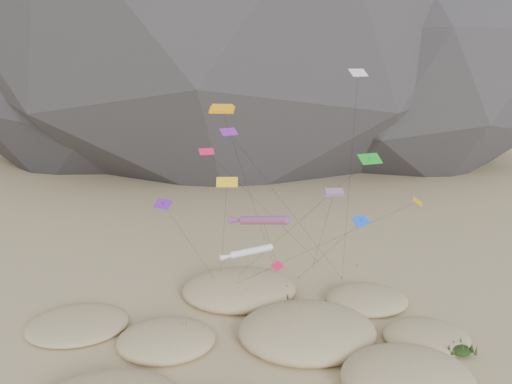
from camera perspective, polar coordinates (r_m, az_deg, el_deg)
ground at (r=54.46m, az=3.73°, el=-19.61°), size 500.00×500.00×0.00m
dunes at (r=57.34m, az=0.58°, el=-16.80°), size 51.03×39.36×3.87m
dune_grass at (r=56.38m, az=2.27°, el=-17.28°), size 44.00×28.08×1.41m
kite_stakes at (r=75.08m, az=3.31°, el=-9.33°), size 21.43×8.26×0.30m
rainbow_tube_kite at (r=58.20m, az=0.55°, el=-3.25°), size 8.26×16.08×13.58m
white_tube_kite at (r=55.30m, az=-0.91°, el=-6.85°), size 6.11×19.63×11.00m
orange_parafoil at (r=57.28m, az=-3.84°, el=9.21°), size 9.79×11.53×26.03m
multi_parafoil at (r=58.22m, az=8.87°, el=-0.17°), size 2.51×15.60×16.56m
delta_kites at (r=57.97m, az=4.99°, el=1.46°), size 32.66×22.27×29.82m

